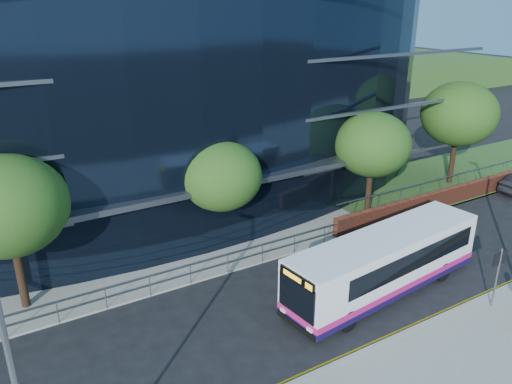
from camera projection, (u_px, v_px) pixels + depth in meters
ground at (390, 322)px, 21.06m from camera, size 200.00×200.00×0.00m
kerb at (408, 333)px, 20.23m from camera, size 80.00×0.25×0.16m
yellow_line_outer at (404, 332)px, 20.42m from camera, size 80.00×0.08×0.01m
yellow_line_inner at (401, 330)px, 20.54m from camera, size 80.00×0.08×0.01m
far_forecourt at (161, 250)px, 26.95m from camera, size 50.00×8.00×0.10m
grass_verge at (504, 162)px, 41.33m from camera, size 36.00×8.00×0.12m
glass_office at (127, 75)px, 32.90m from camera, size 44.00×23.10×16.00m
guard_railings at (150, 281)px, 22.52m from camera, size 24.00×0.05×1.10m
apartment_block at (279, 9)px, 78.10m from camera, size 60.00×42.00×30.00m
street_sign at (499, 266)px, 21.17m from camera, size 0.85×0.09×2.80m
tree_far_a at (7, 206)px, 20.25m from camera, size 4.95×4.95×6.98m
tree_far_b at (221, 176)px, 25.68m from camera, size 4.29×4.29×6.05m
tree_far_c at (373, 145)px, 29.96m from camera, size 4.62×4.62×6.51m
tree_far_d at (459, 114)px, 34.84m from camera, size 5.28×5.28×7.44m
tree_dist_e at (301, 68)px, 62.89m from camera, size 4.62×4.62×6.51m
tree_dist_f at (382, 61)px, 72.27m from camera, size 4.29×4.29×6.05m
city_bus at (386, 262)px, 22.73m from camera, size 10.84×3.51×2.88m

